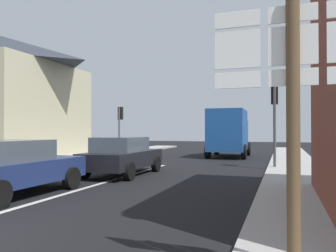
# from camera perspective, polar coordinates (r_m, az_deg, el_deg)

# --- Properties ---
(ground_plane) EXTENTS (80.00, 80.00, 0.00)m
(ground_plane) POSITION_cam_1_polar(r_m,az_deg,el_deg) (14.91, -3.28, -7.42)
(ground_plane) COLOR black
(sidewalk_right) EXTENTS (2.26, 44.00, 0.14)m
(sidewalk_right) POSITION_cam_1_polar(r_m,az_deg,el_deg) (11.85, 21.35, -8.74)
(sidewalk_right) COLOR #9E9B96
(sidewalk_right) RESTS_ON ground
(sidewalk_left) EXTENTS (2.26, 44.00, 0.14)m
(sidewalk_left) POSITION_cam_1_polar(r_m,az_deg,el_deg) (16.62, -26.04, -6.42)
(sidewalk_left) COLOR #9E9B96
(sidewalk_left) RESTS_ON ground
(lane_centre_stripe) EXTENTS (0.16, 12.00, 0.01)m
(lane_centre_stripe) POSITION_cam_1_polar(r_m,az_deg,el_deg) (11.34, -11.03, -9.47)
(lane_centre_stripe) COLOR silver
(lane_centre_stripe) RESTS_ON ground
(clapboard_house_left) EXTENTS (8.82, 9.25, 7.77)m
(clapboard_house_left) POSITION_cam_1_polar(r_m,az_deg,el_deg) (23.98, -26.47, 4.57)
(clapboard_house_left) COLOR beige
(clapboard_house_left) RESTS_ON ground
(sedan_near) EXTENTS (1.97, 4.20, 1.47)m
(sedan_near) POSITION_cam_1_polar(r_m,az_deg,el_deg) (9.83, -25.05, -6.31)
(sedan_near) COLOR navy
(sedan_near) RESTS_ON ground
(sedan_far) EXTENTS (2.02, 4.23, 1.47)m
(sedan_far) POSITION_cam_1_polar(r_m,az_deg,el_deg) (13.22, -7.74, -4.95)
(sedan_far) COLOR black
(sedan_far) RESTS_ON ground
(delivery_truck) EXTENTS (2.56, 5.04, 3.05)m
(delivery_truck) POSITION_cam_1_polar(r_m,az_deg,el_deg) (22.32, 10.26, -0.97)
(delivery_truck) COLOR #19478C
(delivery_truck) RESTS_ON ground
(route_sign_post) EXTENTS (1.66, 0.14, 3.20)m
(route_sign_post) POSITION_cam_1_polar(r_m,az_deg,el_deg) (3.77, 20.44, 3.65)
(route_sign_post) COLOR brown
(route_sign_post) RESTS_ON ground
(traffic_light_far_left) EXTENTS (0.30, 0.49, 3.40)m
(traffic_light_far_left) POSITION_cam_1_polar(r_m,az_deg,el_deg) (23.89, -8.13, 1.12)
(traffic_light_far_left) COLOR #47474C
(traffic_light_far_left) RESTS_ON ground
(traffic_light_near_right) EXTENTS (0.30, 0.49, 3.80)m
(traffic_light_near_right) POSITION_cam_1_polar(r_m,az_deg,el_deg) (15.67, 17.63, 3.23)
(traffic_light_near_right) COLOR #47474C
(traffic_light_near_right) RESTS_ON ground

